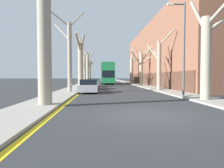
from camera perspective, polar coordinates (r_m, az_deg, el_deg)
The scene contains 20 objects.
ground_plane at distance 8.72m, azimuth 9.48°, elevation -8.74°, with size 300.00×300.00×0.00m, color #2B2D30.
sidewalk_left at distance 58.47m, azimuth -6.78°, elevation 0.64°, with size 2.38×120.00×0.12m, color gray.
sidewalk_right at distance 58.82m, azimuth 3.68°, elevation 0.67°, with size 2.38×120.00×0.12m, color gray.
building_facade_right at distance 39.28m, azimuth 16.77°, elevation 7.69°, with size 10.08×39.79×10.94m.
kerb_line_stripe at distance 58.41m, azimuth -5.43°, elevation 0.59°, with size 0.24×120.00×0.01m, color yellow.
street_tree_left_0 at distance 11.69m, azimuth -18.99°, elevation 12.85°, with size 2.21×2.05×7.79m.
street_tree_left_1 at distance 20.96m, azimuth -12.15°, elevation 9.02°, with size 3.90×3.39×8.90m.
street_tree_left_2 at distance 30.87m, azimuth -8.96°, elevation 6.69°, with size 1.38×4.88×7.95m.
street_tree_left_3 at distance 39.62m, azimuth -7.96°, elevation 4.86°, with size 2.92×1.95×7.80m.
street_tree_left_4 at distance 49.03m, azimuth -6.98°, elevation 5.13°, with size 3.84×2.73×9.70m.
street_tree_left_5 at distance 58.64m, azimuth -6.48°, elevation 4.19°, with size 4.24×4.02×7.82m.
street_tree_right_0 at distance 14.75m, azimuth 25.86°, elevation 8.53°, with size 3.40×3.88×7.34m.
street_tree_right_1 at distance 23.95m, azimuth 13.28°, elevation 5.75°, with size 2.43×3.38×6.87m.
street_tree_right_2 at distance 34.04m, azimuth 8.55°, elevation 5.05°, with size 4.52×2.01×6.98m.
street_tree_right_3 at distance 43.61m, azimuth 5.82°, elevation 4.43°, with size 3.01×3.36×8.08m.
double_decker_bus at distance 42.57m, azimuth -1.34°, elevation 3.34°, with size 2.61×10.31×4.39m.
parked_car_0 at distance 20.19m, azimuth -6.71°, elevation -0.67°, with size 1.84×3.92×1.35m.
parked_car_1 at distance 25.45m, azimuth -6.03°, elevation -0.13°, with size 1.79×4.41×1.28m.
parked_car_2 at distance 31.50m, azimuth -5.53°, elevation 0.33°, with size 1.84×4.60×1.30m.
lamp_post at distance 16.48m, azimuth 19.54°, elevation 10.60°, with size 1.40×0.20×7.27m.
Camera 1 is at (-1.92, -8.35, 1.65)m, focal length 32.00 mm.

